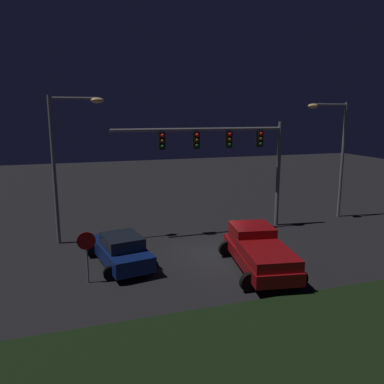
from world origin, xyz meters
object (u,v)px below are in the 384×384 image
Objects in this scene: pickup_truck at (258,249)px; car_sedan at (121,250)px; street_lamp_right at (335,145)px; street_lamp_left at (65,151)px; traffic_signal_gantry at (229,147)px; stop_sign at (87,247)px.

pickup_truck is 1.22× the size of car_sedan.
pickup_truck is at bearing -143.41° from street_lamp_right.
car_sedan is 6.41m from street_lamp_left.
traffic_signal_gantry is (1.09, 6.08, 4.03)m from pickup_truck.
stop_sign is (-16.39, -5.75, -3.36)m from street_lamp_right.
stop_sign is at bearing 123.70° from car_sedan.
street_lamp_right reaches higher than pickup_truck.
car_sedan is 15.95m from street_lamp_right.
stop_sign is (-8.52, -5.19, -3.47)m from traffic_signal_gantry.
street_lamp_left is at bearing 60.09° from pickup_truck.
stop_sign reaches higher than car_sedan.
pickup_truck is 0.55× the size of traffic_signal_gantry.
street_lamp_left reaches higher than pickup_truck.
stop_sign is (-1.59, -1.51, 0.82)m from car_sedan.
traffic_signal_gantry is at bearing -175.91° from street_lamp_right.
pickup_truck is at bearing -122.30° from car_sedan.
street_lamp_left is 17.05m from street_lamp_right.
traffic_signal_gantry is 7.89m from street_lamp_right.
traffic_signal_gantry is at bearing 31.32° from stop_sign.
street_lamp_right is at bearing -44.06° from pickup_truck.
street_lamp_right is at bearing 4.09° from traffic_signal_gantry.
car_sedan is at bearing -164.03° from street_lamp_right.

